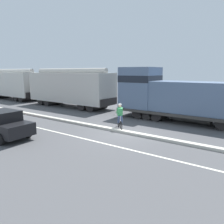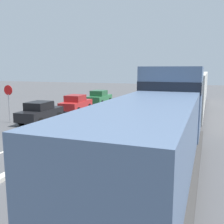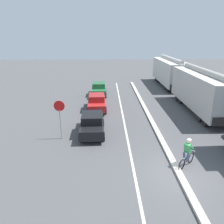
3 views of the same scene
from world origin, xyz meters
TOP-DOWN VIEW (x-y plane):
  - ground_plane at (0.00, 0.00)m, footprint 120.00×120.00m
  - median_curb at (0.00, 6.00)m, footprint 0.36×36.00m
  - lane_stripe at (-2.40, 6.00)m, footprint 0.14×36.00m
  - hopper_car_lead at (5.36, 10.37)m, footprint 2.90×10.60m
  - hopper_car_middle at (5.36, 21.97)m, footprint 2.90×10.60m
  - parked_car_black at (-5.01, 5.36)m, footprint 1.95×4.26m
  - parked_car_red at (-4.91, 10.97)m, footprint 1.98×4.27m
  - parked_car_green at (-4.89, 16.69)m, footprint 1.90×4.24m
  - cyclist at (0.64, 0.74)m, footprint 1.29×1.21m
  - stop_sign at (-7.19, 4.50)m, footprint 0.76×0.08m

SIDE VIEW (x-z plane):
  - ground_plane at x=0.00m, z-range 0.00..0.00m
  - lane_stripe at x=-2.40m, z-range 0.00..0.01m
  - median_curb at x=0.00m, z-range 0.00..0.16m
  - parked_car_black at x=-5.01m, z-range 0.01..1.63m
  - parked_car_red at x=-4.91m, z-range 0.01..1.63m
  - parked_car_green at x=-4.89m, z-range 0.01..1.63m
  - cyclist at x=0.64m, z-range -0.04..1.67m
  - stop_sign at x=-7.19m, z-range 0.58..3.46m
  - hopper_car_lead at x=5.36m, z-range -0.01..4.17m
  - hopper_car_middle at x=5.36m, z-range -0.01..4.17m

